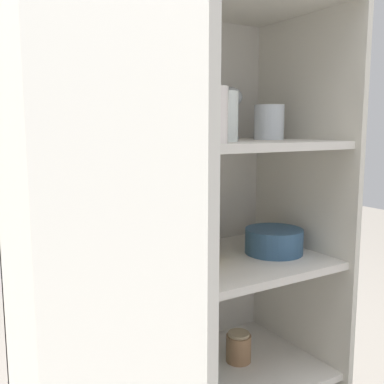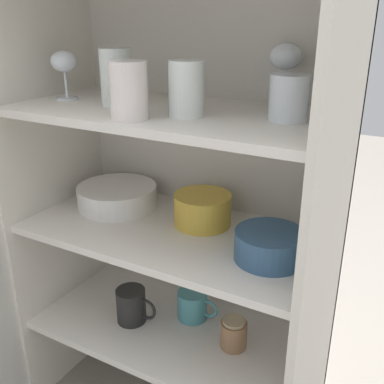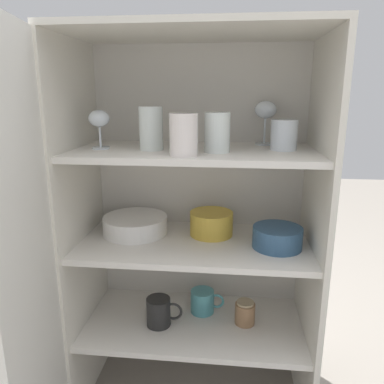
{
  "view_description": "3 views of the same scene",
  "coord_description": "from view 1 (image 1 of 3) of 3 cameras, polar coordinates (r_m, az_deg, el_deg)",
  "views": [
    {
      "loc": [
        -0.56,
        -0.76,
        0.97
      ],
      "look_at": [
        0.04,
        0.22,
        0.8
      ],
      "focal_mm": 42.0,
      "sensor_mm": 36.0,
      "label": 1
    },
    {
      "loc": [
        0.56,
        -0.71,
        1.14
      ],
      "look_at": [
        0.05,
        0.21,
        0.72
      ],
      "focal_mm": 42.0,
      "sensor_mm": 36.0,
      "label": 2
    },
    {
      "loc": [
        0.12,
        -1.0,
        1.1
      ],
      "look_at": [
        -0.01,
        0.2,
        0.78
      ],
      "focal_mm": 35.0,
      "sensor_mm": 36.0,
      "label": 3
    }
  ],
  "objects": [
    {
      "name": "plate_stack_white",
      "position": [
        1.11,
        -12.31,
        -8.79
      ],
      "size": [
        0.23,
        0.23,
        0.06
      ],
      "color": "white",
      "rests_on": "shelf_board_middle"
    },
    {
      "name": "cupboard_side_right",
      "position": [
        1.38,
        13.41,
        -5.6
      ],
      "size": [
        0.02,
        0.42,
        1.27
      ],
      "primitive_type": "cube",
      "color": "silver",
      "rests_on": "ground_plane"
    },
    {
      "name": "wine_glass_0",
      "position": [
        1.34,
        4.79,
        11.55
      ],
      "size": [
        0.07,
        0.07,
        0.15
      ],
      "color": "white",
      "rests_on": "shelf_board_upper"
    },
    {
      "name": "wine_glass_1",
      "position": [
        0.96,
        -16.27,
        11.14
      ],
      "size": [
        0.07,
        0.07,
        0.12
      ],
      "color": "white",
      "rests_on": "shelf_board_upper"
    },
    {
      "name": "tumbler_glass_1",
      "position": [
        1.01,
        -6.81,
        10.02
      ],
      "size": [
        0.08,
        0.08,
        0.14
      ],
      "color": "white",
      "rests_on": "shelf_board_upper"
    },
    {
      "name": "tumbler_glass_2",
      "position": [
        1.28,
        9.75,
        8.72
      ],
      "size": [
        0.08,
        0.08,
        0.1
      ],
      "color": "white",
      "rests_on": "shelf_board_upper"
    },
    {
      "name": "cupboard_door",
      "position": [
        0.66,
        -10.91,
        -21.65
      ],
      "size": [
        0.1,
        0.4,
        1.27
      ],
      "color": "silver",
      "rests_on": "ground_plane"
    },
    {
      "name": "shelf_board_middle",
      "position": [
        1.16,
        -0.91,
        -9.94
      ],
      "size": [
        0.77,
        0.38,
        0.02
      ],
      "primitive_type": "cube",
      "color": "silver"
    },
    {
      "name": "mixing_bowl_large",
      "position": [
        1.23,
        -0.33,
        -6.2
      ],
      "size": [
        0.15,
        0.15,
        0.08
      ],
      "color": "gold",
      "rests_on": "shelf_board_middle"
    },
    {
      "name": "tumbler_glass_0",
      "position": [
        1.1,
        3.84,
        9.53
      ],
      "size": [
        0.08,
        0.08,
        0.12
      ],
      "color": "white",
      "rests_on": "shelf_board_upper"
    },
    {
      "name": "shelf_board_upper",
      "position": [
        1.1,
        -0.95,
        5.9
      ],
      "size": [
        0.77,
        0.38,
        0.02
      ],
      "primitive_type": "cube",
      "color": "silver"
    },
    {
      "name": "tumbler_glass_3",
      "position": [
        0.98,
        2.23,
        9.72
      ],
      "size": [
        0.08,
        0.08,
        0.12
      ],
      "color": "silver",
      "rests_on": "shelf_board_upper"
    },
    {
      "name": "cupboard_back_panel",
      "position": [
        1.32,
        -5.39,
        -6.1
      ],
      "size": [
        0.81,
        0.02,
        1.27
      ],
      "primitive_type": "cube",
      "color": "silver",
      "rests_on": "ground_plane"
    },
    {
      "name": "cupboard_side_left",
      "position": [
        1.02,
        -20.89,
        -11.1
      ],
      "size": [
        0.02,
        0.42,
        1.27
      ],
      "primitive_type": "cube",
      "color": "silver",
      "rests_on": "ground_plane"
    },
    {
      "name": "storage_jar",
      "position": [
        1.36,
        5.93,
        -19.0
      ],
      "size": [
        0.07,
        0.07,
        0.09
      ],
      "color": "#99704C",
      "rests_on": "shelf_board_lower"
    },
    {
      "name": "coffee_mug_extra_1",
      "position": [
        1.33,
        -1.35,
        -19.69
      ],
      "size": [
        0.13,
        0.09,
        0.09
      ],
      "color": "teal",
      "rests_on": "shelf_board_lower"
    },
    {
      "name": "coffee_mug_primary",
      "position": [
        1.19,
        -5.48,
        -22.95
      ],
      "size": [
        0.13,
        0.09,
        0.1
      ],
      "color": "black",
      "rests_on": "shelf_board_lower"
    },
    {
      "name": "serving_bowl_small",
      "position": [
        1.29,
        10.36,
        -6.0
      ],
      "size": [
        0.16,
        0.16,
        0.07
      ],
      "color": "#33567A",
      "rests_on": "shelf_board_middle"
    }
  ]
}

